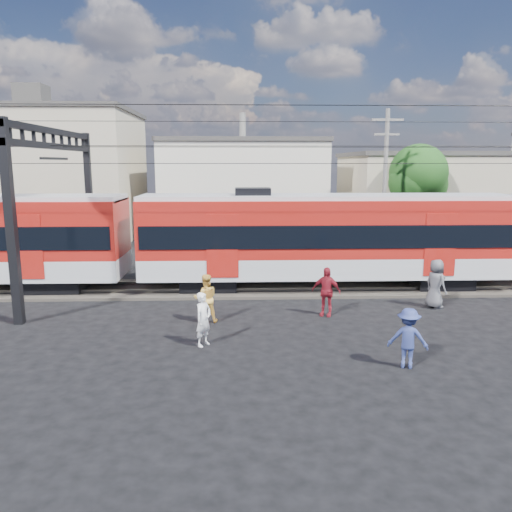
% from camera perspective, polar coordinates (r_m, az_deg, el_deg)
% --- Properties ---
extents(ground, '(120.00, 120.00, 0.00)m').
position_cam_1_polar(ground, '(14.71, 7.43, -11.51)').
color(ground, black).
rests_on(ground, ground).
extents(track_bed, '(70.00, 3.40, 0.12)m').
position_cam_1_polar(track_bed, '(22.25, 4.11, -3.64)').
color(track_bed, '#2D2823').
rests_on(track_bed, ground).
extents(rail_near, '(70.00, 0.12, 0.12)m').
position_cam_1_polar(rail_near, '(21.50, 4.32, -3.82)').
color(rail_near, '#59544C').
rests_on(rail_near, track_bed).
extents(rail_far, '(70.00, 0.12, 0.12)m').
position_cam_1_polar(rail_far, '(22.94, 3.92, -2.90)').
color(rail_far, '#59544C').
rests_on(rail_far, track_bed).
extents(commuter_train, '(50.30, 3.08, 4.17)m').
position_cam_1_polar(commuter_train, '(22.04, 8.54, 2.34)').
color(commuter_train, black).
rests_on(commuter_train, ground).
extents(catenary, '(70.00, 9.30, 7.52)m').
position_cam_1_polar(catenary, '(22.36, -18.63, 9.06)').
color(catenary, black).
rests_on(catenary, ground).
extents(building_west, '(14.28, 10.20, 9.30)m').
position_cam_1_polar(building_west, '(40.23, -23.63, 8.47)').
color(building_west, tan).
rests_on(building_west, ground).
extents(building_midwest, '(12.24, 12.24, 7.30)m').
position_cam_1_polar(building_midwest, '(40.49, -1.51, 7.93)').
color(building_midwest, beige).
rests_on(building_midwest, ground).
extents(building_mideast, '(16.32, 10.20, 6.30)m').
position_cam_1_polar(building_mideast, '(40.92, 21.70, 6.52)').
color(building_mideast, tan).
rests_on(building_mideast, ground).
extents(utility_pole_mid, '(1.80, 0.24, 8.50)m').
position_cam_1_polar(utility_pole_mid, '(29.66, 14.50, 8.34)').
color(utility_pole_mid, slate).
rests_on(utility_pole_mid, ground).
extents(tree_near, '(3.82, 3.64, 6.72)m').
position_cam_1_polar(tree_near, '(33.59, 18.30, 8.58)').
color(tree_near, '#382619').
rests_on(tree_near, ground).
extents(pedestrian_a, '(0.68, 0.73, 1.67)m').
position_cam_1_polar(pedestrian_a, '(15.38, -6.04, -7.19)').
color(pedestrian_a, white).
rests_on(pedestrian_a, ground).
extents(pedestrian_b, '(0.93, 0.78, 1.72)m').
position_cam_1_polar(pedestrian_b, '(17.56, -5.78, -4.84)').
color(pedestrian_b, gold).
rests_on(pedestrian_b, ground).
extents(pedestrian_c, '(1.22, 0.92, 1.67)m').
position_cam_1_polar(pedestrian_c, '(14.32, 16.99, -8.97)').
color(pedestrian_c, navy).
rests_on(pedestrian_c, ground).
extents(pedestrian_d, '(1.15, 0.82, 1.81)m').
position_cam_1_polar(pedestrian_d, '(18.38, 8.02, -4.05)').
color(pedestrian_d, maroon).
rests_on(pedestrian_d, ground).
extents(pedestrian_e, '(0.95, 1.10, 1.90)m').
position_cam_1_polar(pedestrian_e, '(20.39, 19.85, -3.00)').
color(pedestrian_e, '#4D4D52').
rests_on(pedestrian_e, ground).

